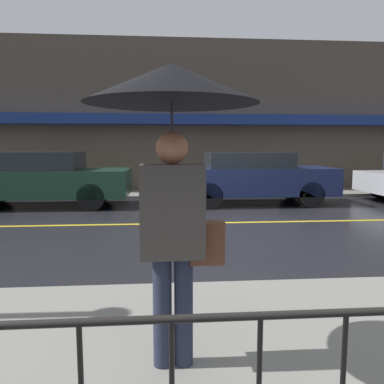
{
  "coord_description": "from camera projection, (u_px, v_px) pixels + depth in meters",
  "views": [
    {
      "loc": [
        -1.35,
        -7.99,
        1.67
      ],
      "look_at": [
        -0.9,
        -2.5,
        1.0
      ],
      "focal_mm": 35.0,
      "sensor_mm": 36.0,
      "label": 1
    }
  ],
  "objects": [
    {
      "name": "ground_plane",
      "position": [
        224.0,
        223.0,
        8.21
      ],
      "size": [
        80.0,
        80.0,
        0.0
      ],
      "primitive_type": "plane",
      "color": "black"
    },
    {
      "name": "sidewalk_near",
      "position": [
        334.0,
        351.0,
        2.96
      ],
      "size": [
        28.0,
        2.94,
        0.1
      ],
      "color": "gray",
      "rests_on": "ground_plane"
    },
    {
      "name": "sidewalk_far",
      "position": [
        201.0,
        194.0,
        12.78
      ],
      "size": [
        28.0,
        1.6,
        0.1
      ],
      "color": "gray",
      "rests_on": "ground_plane"
    },
    {
      "name": "lane_marking",
      "position": [
        224.0,
        223.0,
        8.21
      ],
      "size": [
        25.2,
        0.12,
        0.01
      ],
      "color": "gold",
      "rests_on": "ground_plane"
    },
    {
      "name": "building_storefront",
      "position": [
        199.0,
        117.0,
        13.38
      ],
      "size": [
        28.0,
        0.85,
        5.42
      ],
      "color": "#4C4238",
      "rests_on": "ground_plane"
    },
    {
      "name": "pedestrian",
      "position": [
        172.0,
        123.0,
        2.5
      ],
      "size": [
        1.16,
        1.16,
        2.11
      ],
      "color": "#23283D",
      "rests_on": "sidewalk_near"
    },
    {
      "name": "car_dark_green",
      "position": [
        40.0,
        178.0,
        10.36
      ],
      "size": [
        4.78,
        1.88,
        1.52
      ],
      "color": "#193828",
      "rests_on": "ground_plane"
    },
    {
      "name": "car_navy",
      "position": [
        252.0,
        177.0,
        10.84
      ],
      "size": [
        4.51,
        1.83,
        1.49
      ],
      "color": "#19234C",
      "rests_on": "ground_plane"
    }
  ]
}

